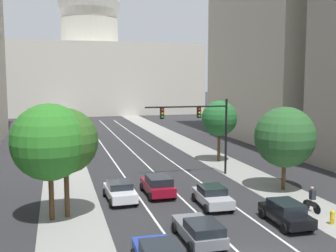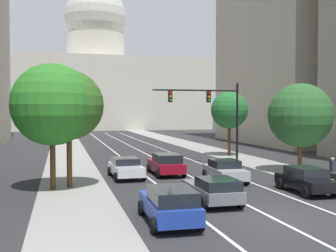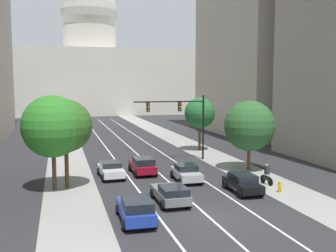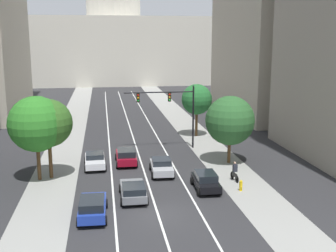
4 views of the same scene
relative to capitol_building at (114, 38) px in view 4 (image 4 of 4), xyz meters
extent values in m
plane|color=#2B2B2D|center=(0.00, -50.77, -11.95)|extent=(400.00, 400.00, 0.00)
cube|color=gray|center=(-8.00, -55.77, -11.94)|extent=(4.05, 130.00, 0.01)
cube|color=gray|center=(8.00, -55.77, -11.94)|extent=(4.05, 130.00, 0.01)
cube|color=white|center=(-2.99, -65.77, -11.94)|extent=(0.16, 90.00, 0.01)
cube|color=white|center=(0.00, -65.77, -11.94)|extent=(0.16, 90.00, 0.01)
cube|color=white|center=(2.99, -65.77, -11.94)|extent=(0.16, 90.00, 0.01)
cube|color=beige|center=(0.00, 0.00, -3.27)|extent=(54.10, 23.49, 17.36)
cylinder|color=beige|center=(0.00, 0.00, 8.58)|extent=(14.33, 14.33, 6.33)
cube|color=#1E389E|center=(-4.48, -90.43, -11.30)|extent=(1.89, 4.37, 0.65)
cube|color=black|center=(-4.50, -91.08, -10.70)|extent=(1.69, 2.42, 0.55)
cylinder|color=black|center=(-5.33, -88.94, -11.63)|extent=(0.24, 0.65, 0.64)
cylinder|color=black|center=(-3.56, -88.99, -11.63)|extent=(0.24, 0.65, 0.64)
cylinder|color=black|center=(-5.41, -91.88, -11.63)|extent=(0.24, 0.65, 0.64)
cylinder|color=black|center=(-3.63, -91.93, -11.63)|extent=(0.24, 0.65, 0.64)
cube|color=slate|center=(-1.49, -87.41, -11.35)|extent=(1.83, 4.28, 0.55)
cube|color=black|center=(-1.50, -88.32, -10.83)|extent=(1.68, 2.11, 0.48)
cylinder|color=black|center=(-2.40, -85.96, -11.63)|extent=(0.22, 0.64, 0.64)
cylinder|color=black|center=(-0.58, -85.96, -11.63)|extent=(0.22, 0.64, 0.64)
cylinder|color=black|center=(-2.41, -88.86, -11.63)|extent=(0.22, 0.64, 0.64)
cylinder|color=black|center=(-0.58, -88.87, -11.63)|extent=(0.22, 0.64, 0.64)
cube|color=black|center=(4.48, -86.38, -11.34)|extent=(1.79, 4.05, 0.58)
cube|color=black|center=(4.48, -86.40, -10.78)|extent=(1.62, 2.22, 0.55)
cylinder|color=black|center=(3.66, -85.00, -11.63)|extent=(0.23, 0.64, 0.64)
cylinder|color=black|center=(5.36, -85.04, -11.63)|extent=(0.23, 0.64, 0.64)
cylinder|color=black|center=(3.60, -87.73, -11.63)|extent=(0.23, 0.64, 0.64)
cylinder|color=black|center=(5.31, -87.76, -11.63)|extent=(0.23, 0.64, 0.64)
cube|color=maroon|center=(-1.49, -78.11, -11.30)|extent=(1.83, 4.25, 0.65)
cube|color=black|center=(-1.49, -78.55, -10.69)|extent=(1.68, 2.32, 0.58)
cylinder|color=black|center=(-2.41, -76.66, -11.63)|extent=(0.22, 0.64, 0.64)
cylinder|color=black|center=(-0.58, -76.66, -11.63)|extent=(0.22, 0.64, 0.64)
cylinder|color=black|center=(-2.40, -79.55, -11.63)|extent=(0.22, 0.64, 0.64)
cylinder|color=black|center=(-0.58, -79.55, -11.63)|extent=(0.22, 0.64, 0.64)
cube|color=#B2B5BA|center=(1.49, -81.89, -11.32)|extent=(1.96, 4.10, 0.61)
cube|color=black|center=(1.50, -81.79, -10.77)|extent=(1.73, 1.91, 0.49)
cylinder|color=black|center=(0.65, -80.48, -11.63)|extent=(0.25, 0.65, 0.64)
cylinder|color=black|center=(2.45, -80.56, -11.63)|extent=(0.25, 0.65, 0.64)
cylinder|color=black|center=(0.54, -83.22, -11.63)|extent=(0.25, 0.65, 0.64)
cylinder|color=black|center=(2.34, -83.29, -11.63)|extent=(0.25, 0.65, 0.64)
cube|color=silver|center=(-4.48, -78.92, -11.32)|extent=(1.94, 4.18, 0.62)
cube|color=black|center=(-4.49, -78.76, -10.78)|extent=(1.72, 2.00, 0.45)
cylinder|color=black|center=(-5.43, -77.55, -11.63)|extent=(0.24, 0.65, 0.64)
cylinder|color=black|center=(-3.64, -77.49, -11.63)|extent=(0.24, 0.65, 0.64)
cylinder|color=black|center=(-5.33, -80.35, -11.63)|extent=(0.24, 0.65, 0.64)
cylinder|color=black|center=(-3.54, -80.28, -11.63)|extent=(0.24, 0.65, 0.64)
cylinder|color=black|center=(6.28, -72.99, -8.46)|extent=(0.20, 0.20, 6.98)
cylinder|color=black|center=(2.47, -72.99, -5.62)|extent=(7.61, 0.14, 0.14)
cube|color=black|center=(3.61, -72.99, -6.17)|extent=(0.32, 0.28, 0.96)
sphere|color=red|center=(3.61, -73.14, -5.87)|extent=(0.20, 0.20, 0.20)
sphere|color=orange|center=(3.61, -73.14, -6.17)|extent=(0.20, 0.20, 0.20)
sphere|color=green|center=(3.61, -73.14, -6.47)|extent=(0.20, 0.20, 0.20)
cube|color=black|center=(0.19, -72.99, -6.17)|extent=(0.32, 0.28, 0.96)
sphere|color=red|center=(0.19, -73.14, -5.87)|extent=(0.20, 0.20, 0.20)
sphere|color=orange|center=(0.19, -73.14, -6.17)|extent=(0.20, 0.20, 0.20)
sphere|color=green|center=(0.19, -73.14, -6.47)|extent=(0.20, 0.20, 0.20)
cylinder|color=yellow|center=(7.21, -87.11, -11.60)|extent=(0.26, 0.26, 0.70)
sphere|color=yellow|center=(7.21, -87.11, -11.17)|extent=(0.26, 0.26, 0.26)
cylinder|color=yellow|center=(7.21, -87.27, -11.56)|extent=(0.10, 0.12, 0.10)
cylinder|color=black|center=(7.50, -85.21, -11.62)|extent=(0.11, 0.66, 0.66)
cylinder|color=black|center=(7.40, -84.17, -11.62)|extent=(0.11, 0.66, 0.66)
cube|color=black|center=(7.45, -84.69, -11.40)|extent=(0.16, 1.00, 0.36)
cube|color=#262833|center=(7.45, -84.74, -10.77)|extent=(0.39, 0.31, 0.64)
sphere|color=tan|center=(7.44, -84.67, -10.34)|extent=(0.22, 0.22, 0.22)
cylinder|color=#51381E|center=(-8.26, -81.39, -10.21)|extent=(0.32, 0.32, 3.47)
sphere|color=#326021|center=(-8.26, -81.39, -7.03)|extent=(4.15, 4.15, 4.15)
cylinder|color=#51381E|center=(-9.20, -81.76, -10.31)|extent=(0.32, 0.32, 3.28)
sphere|color=#2E7B26|center=(-9.20, -81.76, -7.00)|extent=(4.78, 4.78, 4.78)
cylinder|color=#51381E|center=(7.91, -67.38, -10.29)|extent=(0.32, 0.32, 3.32)
sphere|color=#25692F|center=(7.91, -67.38, -7.31)|extent=(3.78, 3.78, 3.78)
cylinder|color=#51381E|center=(8.56, -79.29, -10.66)|extent=(0.32, 0.32, 2.57)
sphere|color=#2B5D2C|center=(8.56, -79.29, -7.70)|extent=(4.80, 4.80, 4.80)
camera|label=1|loc=(-8.73, -107.68, -3.12)|focal=43.85mm
camera|label=2|loc=(-8.73, -106.78, -7.35)|focal=44.46mm
camera|label=3|loc=(-8.73, -113.19, -3.78)|focal=42.58mm
camera|label=4|loc=(-3.56, -118.44, 0.18)|focal=45.62mm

